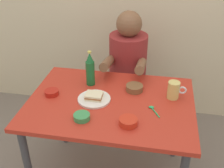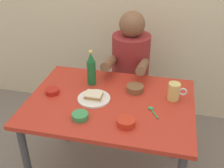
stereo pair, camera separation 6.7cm
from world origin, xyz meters
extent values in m
cube|color=#B72D1E|center=(0.00, 0.00, 0.72)|extent=(1.10, 0.80, 0.03)
cylinder|color=#3F3F44|center=(-0.49, -0.34, 0.35)|extent=(0.05, 0.05, 0.71)
cylinder|color=#3F3F44|center=(-0.49, 0.34, 0.35)|extent=(0.05, 0.05, 0.71)
cylinder|color=#3F3F44|center=(0.49, 0.34, 0.35)|extent=(0.05, 0.05, 0.71)
cylinder|color=#4C4C51|center=(0.03, 0.63, 0.21)|extent=(0.08, 0.08, 0.41)
cylinder|color=#2D2D33|center=(0.03, 0.63, 0.43)|extent=(0.34, 0.34, 0.04)
cylinder|color=maroon|center=(0.03, 0.63, 0.71)|extent=(0.32, 0.32, 0.52)
sphere|color=brown|center=(0.03, 0.63, 1.06)|extent=(0.21, 0.21, 0.21)
cylinder|color=brown|center=(-0.10, 0.38, 0.82)|extent=(0.07, 0.31, 0.14)
cylinder|color=brown|center=(0.16, 0.38, 0.82)|extent=(0.07, 0.31, 0.14)
cylinder|color=silver|center=(-0.11, -0.01, 0.75)|extent=(0.22, 0.22, 0.01)
cube|color=beige|center=(-0.11, -0.01, 0.76)|extent=(0.11, 0.09, 0.01)
cube|color=#9E592D|center=(-0.11, -0.01, 0.77)|extent=(0.11, 0.09, 0.01)
cube|color=beige|center=(-0.11, -0.01, 0.78)|extent=(0.11, 0.09, 0.01)
cylinder|color=#D1BC66|center=(0.41, 0.11, 0.80)|extent=(0.08, 0.08, 0.12)
torus|color=silver|center=(0.46, 0.11, 0.81)|extent=(0.06, 0.01, 0.06)
cylinder|color=#19602D|center=(-0.18, 0.19, 0.83)|extent=(0.06, 0.06, 0.18)
cone|color=#19602D|center=(-0.18, 0.19, 0.95)|extent=(0.05, 0.05, 0.07)
cylinder|color=#BFB74C|center=(-0.18, 0.19, 1.00)|extent=(0.03, 0.03, 0.01)
cylinder|color=brown|center=(0.14, 0.16, 0.76)|extent=(0.12, 0.12, 0.04)
cylinder|color=brown|center=(0.14, 0.16, 0.77)|extent=(0.10, 0.10, 0.02)
cylinder|color=#B21E14|center=(-0.41, 0.00, 0.76)|extent=(0.10, 0.10, 0.03)
cylinder|color=maroon|center=(-0.41, 0.00, 0.76)|extent=(0.08, 0.08, 0.02)
cylinder|color=#388C4C|center=(-0.13, -0.23, 0.76)|extent=(0.10, 0.10, 0.03)
cylinder|color=#5B643A|center=(-0.13, -0.23, 0.77)|extent=(0.08, 0.08, 0.02)
cylinder|color=red|center=(0.15, -0.23, 0.76)|extent=(0.11, 0.11, 0.04)
cylinder|color=#A33521|center=(0.15, -0.23, 0.77)|extent=(0.09, 0.09, 0.02)
cylinder|color=#26A559|center=(0.30, -0.08, 0.74)|extent=(0.06, 0.10, 0.01)
ellipsoid|color=#26A559|center=(0.27, -0.03, 0.75)|extent=(0.04, 0.02, 0.01)
camera|label=1|loc=(0.28, -1.50, 1.77)|focal=44.28mm
camera|label=2|loc=(0.35, -1.49, 1.77)|focal=44.28mm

